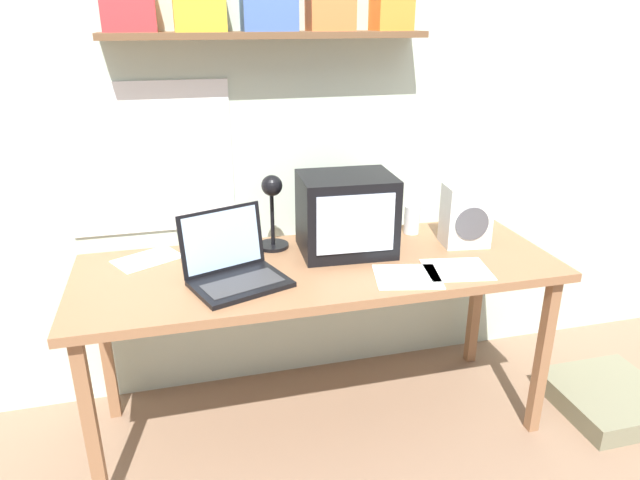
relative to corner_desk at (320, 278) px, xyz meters
name	(u,v)px	position (x,y,z in m)	size (l,w,h in m)	color
ground_plane	(320,421)	(0.00, 0.00, -0.69)	(12.00, 12.00, 0.00)	#8B6C54
back_wall	(292,102)	(-0.01, 0.44, 0.62)	(5.60, 0.24, 2.60)	silver
corner_desk	(320,278)	(0.00, 0.00, 0.00)	(1.86, 0.67, 0.75)	#916342
crt_monitor	(346,214)	(0.14, 0.10, 0.22)	(0.38, 0.31, 0.32)	black
laptop	(232,264)	(-0.34, -0.06, 0.13)	(0.40, 0.37, 0.25)	black
desk_lamp	(272,205)	(-0.15, 0.18, 0.26)	(0.13, 0.16, 0.32)	black
juice_glass	(412,221)	(0.48, 0.23, 0.12)	(0.07, 0.07, 0.13)	white
space_heater	(466,215)	(0.64, 0.05, 0.19)	(0.20, 0.16, 0.26)	silver
loose_paper_near_monitor	(148,259)	(-0.65, 0.21, 0.06)	(0.29, 0.26, 0.00)	white
open_notebook	(407,277)	(0.28, -0.20, 0.06)	(0.28, 0.26, 0.00)	white
loose_paper_near_laptop	(457,269)	(0.49, -0.19, 0.06)	(0.27, 0.25, 0.00)	white
floor_cushion	(610,398)	(1.29, -0.23, -0.64)	(0.47, 0.47, 0.10)	#79775C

